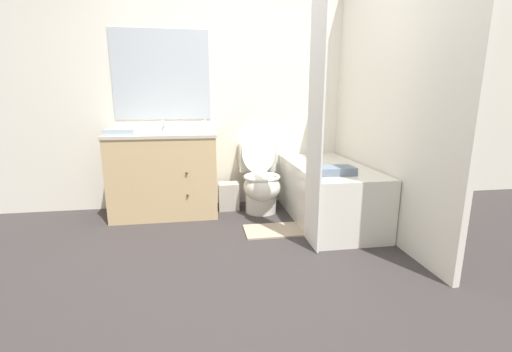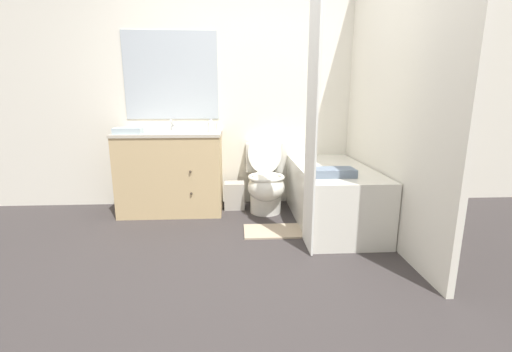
# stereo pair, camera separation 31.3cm
# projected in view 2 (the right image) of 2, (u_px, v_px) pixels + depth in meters

# --- Properties ---
(ground_plane) EXTENTS (14.00, 14.00, 0.00)m
(ground_plane) POSITION_uv_depth(u_px,v_px,m) (241.00, 266.00, 2.55)
(ground_plane) COLOR #383333
(wall_back) EXTENTS (8.00, 0.06, 2.50)m
(wall_back) POSITION_uv_depth(u_px,v_px,m) (237.00, 95.00, 3.84)
(wall_back) COLOR white
(wall_back) RESTS_ON ground_plane
(wall_right) EXTENTS (0.05, 2.60, 2.50)m
(wall_right) POSITION_uv_depth(u_px,v_px,m) (380.00, 95.00, 3.11)
(wall_right) COLOR white
(wall_right) RESTS_ON ground_plane
(vanity_cabinet) EXTENTS (1.09, 0.60, 0.87)m
(vanity_cabinet) POSITION_uv_depth(u_px,v_px,m) (172.00, 172.00, 3.68)
(vanity_cabinet) COLOR tan
(vanity_cabinet) RESTS_ON ground_plane
(sink_faucet) EXTENTS (0.14, 0.12, 0.12)m
(sink_faucet) POSITION_uv_depth(u_px,v_px,m) (173.00, 127.00, 3.78)
(sink_faucet) COLOR silver
(sink_faucet) RESTS_ON vanity_cabinet
(toilet) EXTENTS (0.40, 0.66, 0.85)m
(toilet) POSITION_uv_depth(u_px,v_px,m) (265.00, 182.00, 3.70)
(toilet) COLOR silver
(toilet) RESTS_ON ground_plane
(bathtub) EXTENTS (0.69, 1.43, 0.57)m
(bathtub) POSITION_uv_depth(u_px,v_px,m) (332.00, 194.00, 3.39)
(bathtub) COLOR silver
(bathtub) RESTS_ON ground_plane
(shower_curtain) EXTENTS (0.01, 0.36, 1.95)m
(shower_curtain) POSITION_uv_depth(u_px,v_px,m) (311.00, 130.00, 2.65)
(shower_curtain) COLOR white
(shower_curtain) RESTS_ON ground_plane
(wastebasket) EXTENTS (0.22, 0.19, 0.30)m
(wastebasket) POSITION_uv_depth(u_px,v_px,m) (234.00, 195.00, 3.84)
(wastebasket) COLOR #B7B2A8
(wastebasket) RESTS_ON ground_plane
(tissue_box) EXTENTS (0.12, 0.13, 0.11)m
(tissue_box) POSITION_uv_depth(u_px,v_px,m) (211.00, 126.00, 3.73)
(tissue_box) COLOR silver
(tissue_box) RESTS_ON vanity_cabinet
(soap_dispenser) EXTENTS (0.06, 0.06, 0.14)m
(soap_dispenser) POSITION_uv_depth(u_px,v_px,m) (211.00, 126.00, 3.57)
(soap_dispenser) COLOR white
(soap_dispenser) RESTS_ON vanity_cabinet
(hand_towel_folded) EXTENTS (0.27, 0.17, 0.06)m
(hand_towel_folded) POSITION_uv_depth(u_px,v_px,m) (128.00, 131.00, 3.39)
(hand_towel_folded) COLOR silver
(hand_towel_folded) RESTS_ON vanity_cabinet
(bath_towel_folded) EXTENTS (0.36, 0.20, 0.07)m
(bath_towel_folded) POSITION_uv_depth(u_px,v_px,m) (333.00, 172.00, 2.92)
(bath_towel_folded) COLOR slate
(bath_towel_folded) RESTS_ON bathtub
(bath_mat) EXTENTS (0.57, 0.34, 0.02)m
(bath_mat) POSITION_uv_depth(u_px,v_px,m) (274.00, 231.00, 3.19)
(bath_mat) COLOR tan
(bath_mat) RESTS_ON ground_plane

